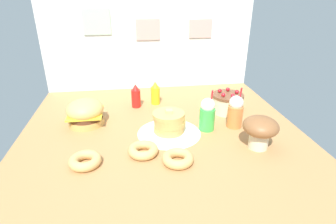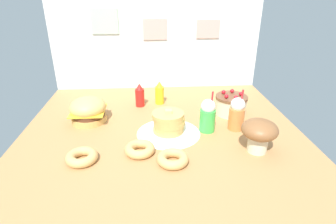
{
  "view_description": "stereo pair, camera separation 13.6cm",
  "coord_description": "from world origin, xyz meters",
  "px_view_note": "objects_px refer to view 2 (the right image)",
  "views": [
    {
      "loc": [
        -0.22,
        -1.81,
        1.01
      ],
      "look_at": [
        0.05,
        0.02,
        0.15
      ],
      "focal_mm": 29.49,
      "sensor_mm": 36.0,
      "label": 1
    },
    {
      "loc": [
        -0.08,
        -1.82,
        1.01
      ],
      "look_at": [
        0.05,
        0.02,
        0.15
      ],
      "focal_mm": 29.49,
      "sensor_mm": 36.0,
      "label": 2
    }
  ],
  "objects_px": {
    "ketchup_bottle": "(140,96)",
    "donut_vanilla": "(173,159)",
    "burger": "(88,110)",
    "pancake_stack": "(169,124)",
    "cream_soda_cup": "(208,116)",
    "donut_pink_glaze": "(82,157)",
    "layer_cake": "(231,105)",
    "orange_float_cup": "(237,114)",
    "donut_chocolate": "(140,149)",
    "mushroom_stool": "(259,132)",
    "mustard_bottle": "(159,93)"
  },
  "relations": [
    {
      "from": "ketchup_bottle",
      "to": "donut_vanilla",
      "type": "relative_size",
      "value": 1.08
    },
    {
      "from": "orange_float_cup",
      "to": "donut_pink_glaze",
      "type": "xyz_separation_m",
      "value": [
        -1.08,
        -0.36,
        -0.09
      ]
    },
    {
      "from": "orange_float_cup",
      "to": "donut_chocolate",
      "type": "distance_m",
      "value": 0.79
    },
    {
      "from": "mustard_bottle",
      "to": "pancake_stack",
      "type": "bearing_deg",
      "value": -85.77
    },
    {
      "from": "ketchup_bottle",
      "to": "orange_float_cup",
      "type": "distance_m",
      "value": 0.89
    },
    {
      "from": "pancake_stack",
      "to": "cream_soda_cup",
      "type": "height_order",
      "value": "cream_soda_cup"
    },
    {
      "from": "orange_float_cup",
      "to": "donut_vanilla",
      "type": "bearing_deg",
      "value": -141.35
    },
    {
      "from": "donut_pink_glaze",
      "to": "donut_vanilla",
      "type": "xyz_separation_m",
      "value": [
        0.57,
        -0.06,
        0.0
      ]
    },
    {
      "from": "cream_soda_cup",
      "to": "donut_vanilla",
      "type": "relative_size",
      "value": 1.61
    },
    {
      "from": "mushroom_stool",
      "to": "orange_float_cup",
      "type": "bearing_deg",
      "value": 99.16
    },
    {
      "from": "donut_pink_glaze",
      "to": "mushroom_stool",
      "type": "height_order",
      "value": "mushroom_stool"
    },
    {
      "from": "orange_float_cup",
      "to": "donut_pink_glaze",
      "type": "distance_m",
      "value": 1.14
    },
    {
      "from": "mustard_bottle",
      "to": "donut_pink_glaze",
      "type": "bearing_deg",
      "value": -120.35
    },
    {
      "from": "donut_pink_glaze",
      "to": "mushroom_stool",
      "type": "distance_m",
      "value": 1.14
    },
    {
      "from": "cream_soda_cup",
      "to": "orange_float_cup",
      "type": "distance_m",
      "value": 0.23
    },
    {
      "from": "donut_chocolate",
      "to": "layer_cake",
      "type": "bearing_deg",
      "value": 36.54
    },
    {
      "from": "pancake_stack",
      "to": "ketchup_bottle",
      "type": "height_order",
      "value": "ketchup_bottle"
    },
    {
      "from": "ketchup_bottle",
      "to": "donut_pink_glaze",
      "type": "xyz_separation_m",
      "value": [
        -0.34,
        -0.85,
        -0.07
      ]
    },
    {
      "from": "mustard_bottle",
      "to": "donut_chocolate",
      "type": "relative_size",
      "value": 1.08
    },
    {
      "from": "orange_float_cup",
      "to": "donut_pink_glaze",
      "type": "bearing_deg",
      "value": -161.8
    },
    {
      "from": "burger",
      "to": "donut_pink_glaze",
      "type": "height_order",
      "value": "burger"
    },
    {
      "from": "layer_cake",
      "to": "ketchup_bottle",
      "type": "distance_m",
      "value": 0.81
    },
    {
      "from": "mustard_bottle",
      "to": "burger",
      "type": "bearing_deg",
      "value": -150.63
    },
    {
      "from": "donut_vanilla",
      "to": "cream_soda_cup",
      "type": "bearing_deg",
      "value": 53.76
    },
    {
      "from": "cream_soda_cup",
      "to": "mushroom_stool",
      "type": "bearing_deg",
      "value": -47.59
    },
    {
      "from": "donut_vanilla",
      "to": "mushroom_stool",
      "type": "relative_size",
      "value": 0.85
    },
    {
      "from": "pancake_stack",
      "to": "donut_chocolate",
      "type": "bearing_deg",
      "value": -129.87
    },
    {
      "from": "layer_cake",
      "to": "orange_float_cup",
      "type": "height_order",
      "value": "orange_float_cup"
    },
    {
      "from": "ketchup_bottle",
      "to": "mustard_bottle",
      "type": "relative_size",
      "value": 1.0
    },
    {
      "from": "ketchup_bottle",
      "to": "mustard_bottle",
      "type": "height_order",
      "value": "same"
    },
    {
      "from": "pancake_stack",
      "to": "cream_soda_cup",
      "type": "bearing_deg",
      "value": 5.25
    },
    {
      "from": "ketchup_bottle",
      "to": "orange_float_cup",
      "type": "relative_size",
      "value": 0.67
    },
    {
      "from": "layer_cake",
      "to": "mushroom_stool",
      "type": "height_order",
      "value": "mushroom_stool"
    },
    {
      "from": "ketchup_bottle",
      "to": "donut_pink_glaze",
      "type": "bearing_deg",
      "value": -112.11
    },
    {
      "from": "orange_float_cup",
      "to": "donut_chocolate",
      "type": "bearing_deg",
      "value": -158.21
    },
    {
      "from": "mustard_bottle",
      "to": "donut_pink_glaze",
      "type": "xyz_separation_m",
      "value": [
        -0.52,
        -0.9,
        -0.07
      ]
    },
    {
      "from": "mustard_bottle",
      "to": "orange_float_cup",
      "type": "bearing_deg",
      "value": -43.9
    },
    {
      "from": "pancake_stack",
      "to": "orange_float_cup",
      "type": "distance_m",
      "value": 0.52
    },
    {
      "from": "burger",
      "to": "mushroom_stool",
      "type": "distance_m",
      "value": 1.31
    },
    {
      "from": "pancake_stack",
      "to": "donut_chocolate",
      "type": "distance_m",
      "value": 0.33
    },
    {
      "from": "donut_vanilla",
      "to": "burger",
      "type": "bearing_deg",
      "value": 135.08
    },
    {
      "from": "pancake_stack",
      "to": "donut_chocolate",
      "type": "relative_size",
      "value": 1.83
    },
    {
      "from": "cream_soda_cup",
      "to": "pancake_stack",
      "type": "bearing_deg",
      "value": -174.75
    },
    {
      "from": "donut_pink_glaze",
      "to": "mushroom_stool",
      "type": "bearing_deg",
      "value": 2.03
    },
    {
      "from": "orange_float_cup",
      "to": "mushroom_stool",
      "type": "xyz_separation_m",
      "value": [
        0.05,
        -0.32,
        0.01
      ]
    },
    {
      "from": "burger",
      "to": "ketchup_bottle",
      "type": "height_order",
      "value": "ketchup_bottle"
    },
    {
      "from": "burger",
      "to": "orange_float_cup",
      "type": "xyz_separation_m",
      "value": [
        1.14,
        -0.21,
        0.03
      ]
    },
    {
      "from": "donut_pink_glaze",
      "to": "layer_cake",
      "type": "bearing_deg",
      "value": 29.37
    },
    {
      "from": "pancake_stack",
      "to": "cream_soda_cup",
      "type": "xyz_separation_m",
      "value": [
        0.29,
        0.03,
        0.05
      ]
    },
    {
      "from": "burger",
      "to": "pancake_stack",
      "type": "distance_m",
      "value": 0.68
    }
  ]
}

